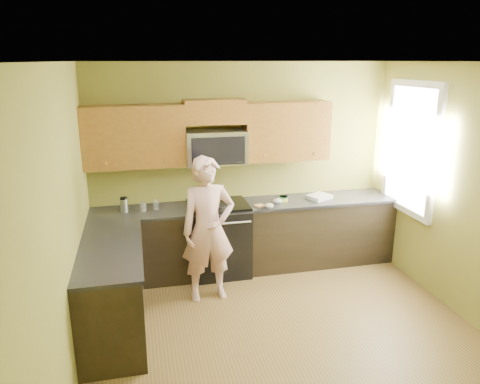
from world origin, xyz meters
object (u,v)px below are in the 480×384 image
object	(u,v)px
microwave	(216,163)
woman	(208,230)
stove	(219,238)
butter_tub	(283,201)
travel_mug	(125,212)
frying_pan	(215,210)

from	to	relation	value
microwave	woman	bearing A→B (deg)	-107.18
microwave	woman	world-z (taller)	woman
stove	butter_tub	size ratio (longest dim) A/B	8.07
stove	travel_mug	bearing A→B (deg)	178.85
frying_pan	microwave	bearing A→B (deg)	82.65
woman	travel_mug	xyz separation A→B (m)	(-0.93, 0.65, 0.07)
frying_pan	stove	bearing A→B (deg)	75.74
microwave	butter_tub	xyz separation A→B (m)	(0.88, -0.12, -0.53)
frying_pan	butter_tub	size ratio (longest dim) A/B	4.27
microwave	travel_mug	size ratio (longest dim) A/B	4.04
stove	frying_pan	size ratio (longest dim) A/B	1.89
butter_tub	travel_mug	bearing A→B (deg)	179.55
woman	travel_mug	size ratio (longest dim) A/B	9.05
stove	microwave	world-z (taller)	microwave
microwave	travel_mug	bearing A→B (deg)	-175.00
butter_tub	stove	bearing A→B (deg)	-179.52
microwave	travel_mug	xyz separation A→B (m)	(-1.16, -0.10, -0.53)
microwave	woman	xyz separation A→B (m)	(-0.23, -0.75, -0.60)
stove	travel_mug	world-z (taller)	travel_mug
microwave	stove	bearing A→B (deg)	-90.00
microwave	travel_mug	world-z (taller)	microwave
travel_mug	butter_tub	bearing A→B (deg)	-0.45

